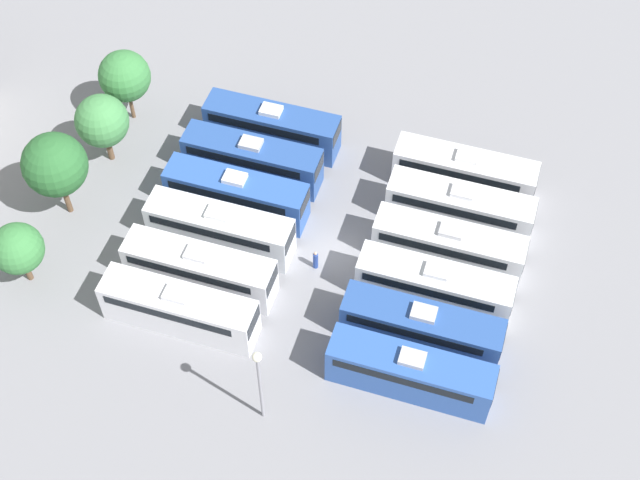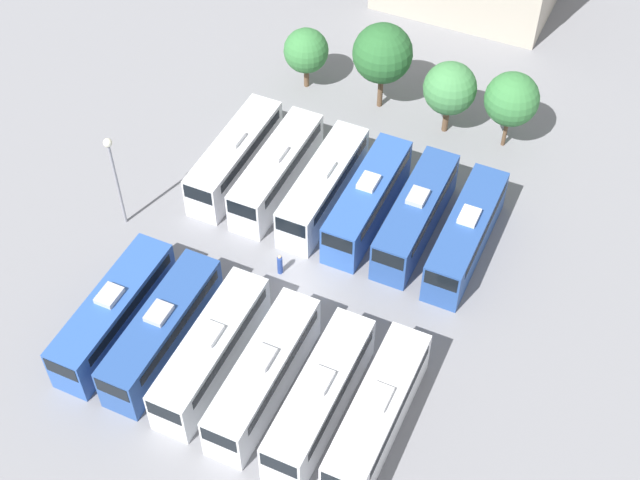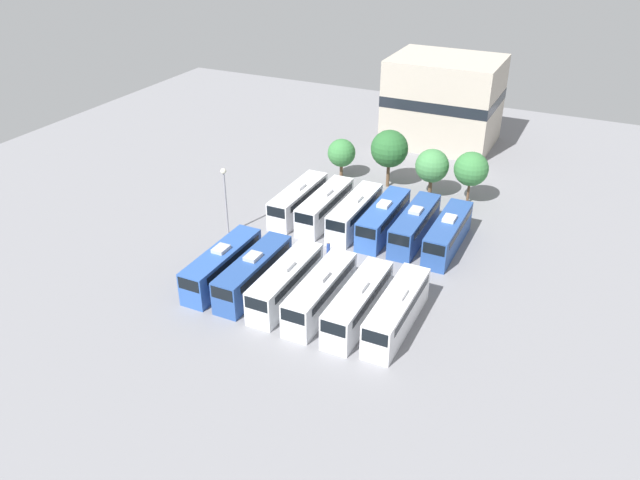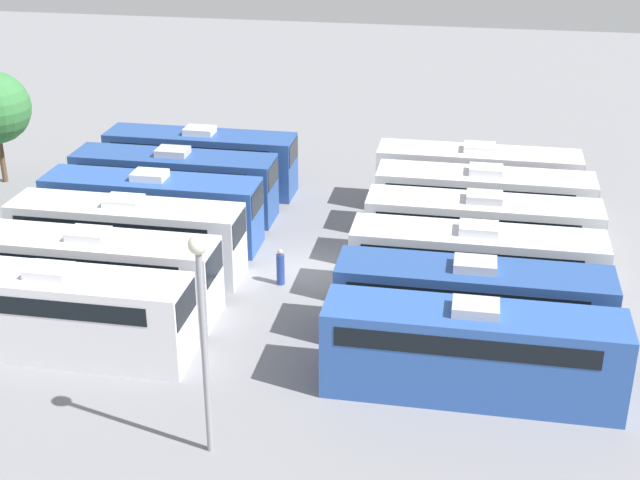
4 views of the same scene
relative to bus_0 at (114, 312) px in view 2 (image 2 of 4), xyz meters
The scene contains 19 objects.
ground_plane 11.75m from the bus_0, 41.54° to the left, with size 117.52×117.52×0.00m, color gray.
bus_0 is the anchor object (origin of this frame).
bus_1 3.40m from the bus_0, ahead, with size 2.51×10.46×3.65m.
bus_2 6.83m from the bus_0, ahead, with size 2.51×10.46×3.65m.
bus_3 10.39m from the bus_0, ahead, with size 2.51×10.46×3.65m.
bus_4 13.99m from the bus_0, ahead, with size 2.51×10.46×3.65m.
bus_5 17.37m from the bus_0, ahead, with size 2.51×10.46×3.65m.
bus_6 15.59m from the bus_0, 89.92° to the left, with size 2.51×10.46×3.65m.
bus_7 15.90m from the bus_0, 77.59° to the left, with size 2.51×10.46×3.65m.
bus_8 17.02m from the bus_0, 65.47° to the left, with size 2.51×10.46×3.65m.
bus_9 18.67m from the bus_0, 56.16° to the left, with size 2.51×10.46×3.65m.
bus_10 20.87m from the bus_0, 48.24° to the left, with size 2.51×10.46×3.65m.
bus_11 23.29m from the bus_0, 41.04° to the left, with size 2.51×10.46×3.65m.
worker_person 11.09m from the bus_0, 49.82° to the left, with size 0.36×0.36×1.68m.
light_pole 9.98m from the bus_0, 120.34° to the left, with size 0.60×0.60×7.61m.
tree_0 27.16m from the bus_0, 89.46° to the left, with size 3.56×3.56×5.22m.
tree_1 28.21m from the bus_0, 76.42° to the left, with size 4.60×4.60×7.31m.
tree_2 29.37m from the bus_0, 65.27° to the left, with size 4.00×4.00×6.03m.
tree_3 31.80m from the bus_0, 57.89° to the left, with size 4.02×4.02×6.38m.
Camera 2 is at (16.70, -32.71, 45.28)m, focal length 50.00 mm.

